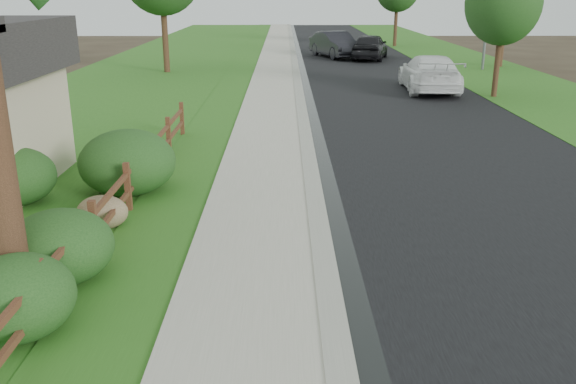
{
  "coord_description": "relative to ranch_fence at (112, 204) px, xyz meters",
  "views": [
    {
      "loc": [
        -0.29,
        -4.66,
        4.53
      ],
      "look_at": [
        -0.22,
        5.99,
        0.99
      ],
      "focal_mm": 38.0,
      "sensor_mm": 36.0,
      "label": 1
    }
  ],
  "objects": [
    {
      "name": "wet_gutter",
      "position": [
        4.35,
        28.6,
        -0.6
      ],
      "size": [
        0.5,
        90.0,
        0.0
      ],
      "primitive_type": "cube",
      "color": "black",
      "rests_on": "road"
    },
    {
      "name": "shrub_b",
      "position": [
        -0.3,
        -2.04,
        -0.02
      ],
      "size": [
        1.73,
        1.73,
        1.2
      ],
      "primitive_type": "ellipsoid",
      "rotation": [
        0.0,
        0.0,
        0.01
      ],
      "color": "#1C4318",
      "rests_on": "ground"
    },
    {
      "name": "road",
      "position": [
        8.2,
        28.6,
        -0.61
      ],
      "size": [
        8.0,
        90.0,
        0.02
      ],
      "primitive_type": "cube",
      "color": "black",
      "rests_on": "ground"
    },
    {
      "name": "ranch_fence",
      "position": [
        0.0,
        0.0,
        0.0
      ],
      "size": [
        0.12,
        16.92,
        1.1
      ],
      "color": "#482918",
      "rests_on": "ground"
    },
    {
      "name": "shrub_a",
      "position": [
        -0.3,
        -3.69,
        -0.04
      ],
      "size": [
        1.87,
        1.87,
        1.16
      ],
      "primitive_type": "ellipsoid",
      "rotation": [
        0.0,
        0.0,
        0.24
      ],
      "color": "#1C4318",
      "rests_on": "ground"
    },
    {
      "name": "shrub_c",
      "position": [
        -2.6,
        1.75,
        0.02
      ],
      "size": [
        2.2,
        2.2,
        1.27
      ],
      "primitive_type": "ellipsoid",
      "rotation": [
        0.0,
        0.0,
        0.3
      ],
      "color": "#1C4318",
      "rests_on": "ground"
    },
    {
      "name": "sidewalk",
      "position": [
        2.7,
        28.6,
        -0.57
      ],
      "size": [
        2.2,
        90.0,
        0.1
      ],
      "primitive_type": "cube",
      "color": "#A9A693",
      "rests_on": "ground"
    },
    {
      "name": "grass_strip",
      "position": [
        0.8,
        28.6,
        -0.59
      ],
      "size": [
        1.6,
        90.0,
        0.06
      ],
      "primitive_type": "cube",
      "color": "#2D611B",
      "rests_on": "ground"
    },
    {
      "name": "white_suv",
      "position": [
        10.08,
        17.46,
        0.23
      ],
      "size": [
        2.64,
        5.85,
        1.66
      ],
      "primitive_type": "imported",
      "rotation": [
        0.0,
        0.0,
        3.09
      ],
      "color": "white",
      "rests_on": "road"
    },
    {
      "name": "dark_car_far",
      "position": [
        6.9,
        32.37,
        0.28
      ],
      "size": [
        3.56,
        5.63,
        1.75
      ],
      "primitive_type": "imported",
      "rotation": [
        0.0,
        0.0,
        0.35
      ],
      "color": "black",
      "rests_on": "road"
    },
    {
      "name": "shrub_d",
      "position": [
        -0.3,
        2.47,
        0.14
      ],
      "size": [
        2.59,
        2.59,
        1.51
      ],
      "primitive_type": "ellipsoid",
      "rotation": [
        0.0,
        0.0,
        -0.19
      ],
      "color": "#1C4318",
      "rests_on": "ground"
    },
    {
      "name": "tree_near_right",
      "position": [
        12.6,
        15.79,
        3.36
      ],
      "size": [
        3.19,
        3.19,
        5.75
      ],
      "color": "#3A2417",
      "rests_on": "ground"
    },
    {
      "name": "dark_car_mid",
      "position": [
        9.14,
        31.05,
        0.27
      ],
      "size": [
        3.27,
        5.42,
        1.73
      ],
      "primitive_type": "imported",
      "rotation": [
        0.0,
        0.0,
        2.88
      ],
      "color": "black",
      "rests_on": "road"
    },
    {
      "name": "curb",
      "position": [
        4.0,
        28.6,
        -0.56
      ],
      "size": [
        0.4,
        90.0,
        0.12
      ],
      "primitive_type": "cube",
      "color": "gray",
      "rests_on": "ground"
    },
    {
      "name": "verge_far",
      "position": [
        15.1,
        28.6,
        -0.6
      ],
      "size": [
        6.0,
        90.0,
        0.04
      ],
      "primitive_type": "cube",
      "color": "#2D611B",
      "rests_on": "ground"
    },
    {
      "name": "lawn_near",
      "position": [
        -4.4,
        28.6,
        -0.6
      ],
      "size": [
        9.0,
        90.0,
        0.04
      ],
      "primitive_type": "cube",
      "color": "#2D611B",
      "rests_on": "ground"
    },
    {
      "name": "boulder",
      "position": [
        -0.3,
        0.28,
        -0.28
      ],
      "size": [
        1.1,
        0.88,
        0.68
      ],
      "primitive_type": "ellipsoid",
      "rotation": [
        0.0,
        0.0,
        -0.12
      ],
      "color": "olive",
      "rests_on": "ground"
    }
  ]
}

